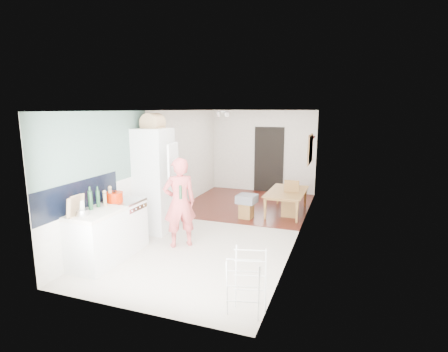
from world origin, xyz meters
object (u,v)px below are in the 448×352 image
Objects in this scene: stool at (246,211)px; person at (179,195)px; drying_rack at (247,284)px; dining_table at (288,204)px; dining_chair at (290,199)px.

person is at bearing -109.51° from stool.
person is 2.44× the size of drying_rack.
stool is (-0.84, -0.75, -0.05)m from dining_table.
person is 2.56m from drying_rack.
stool is at bearing -149.59° from person.
dining_chair is at bearing -163.07° from person.
drying_rack is (0.23, -4.49, 0.17)m from dining_table.
dining_table is 3.59× the size of stool.
drying_rack reaches higher than dining_table.
dining_chair is 1.05× the size of drying_rack.
stool is at bearing 91.37° from drying_rack.
drying_rack is at bearing -176.32° from dining_table.
dining_table is 1.60× the size of dining_chair.
dining_table is 1.13m from stool.
dining_chair reaches higher than drying_rack.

